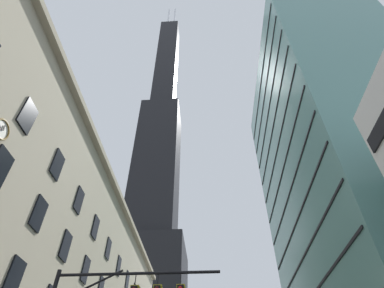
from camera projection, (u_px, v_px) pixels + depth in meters
The scene contains 2 objects.
dark_skyscraper at pixel (154, 196), 108.46m from camera, with size 22.75×22.75×212.51m.
glass_office_midrise at pixel (340, 180), 41.13m from camera, with size 14.48×30.18×52.46m.
Camera 1 is at (0.42, -9.65, 1.84)m, focal length 28.79 mm.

